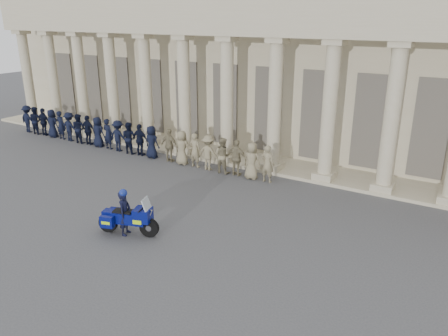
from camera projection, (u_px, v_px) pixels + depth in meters
ground at (142, 230)px, 15.51m from camera, size 90.00×90.00×0.00m
building at (304, 63)px, 25.86m from camera, size 40.00×12.50×9.00m
officer_rank at (121, 136)px, 24.14m from camera, size 18.06×0.66×1.75m
motorcycle at (128, 218)px, 15.01m from camera, size 2.16×1.20×1.43m
rider at (125, 212)px, 14.96m from camera, size 0.54×0.67×1.68m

